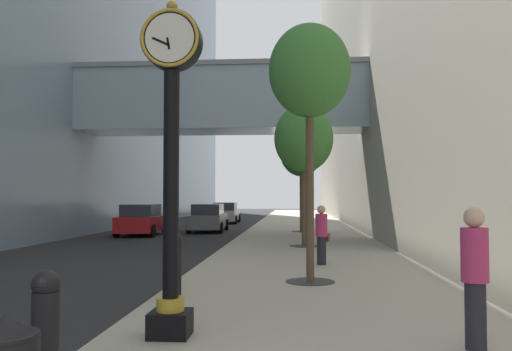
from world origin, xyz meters
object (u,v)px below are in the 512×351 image
(street_tree_near, at_px, (309,73))
(street_tree_mid_near, at_px, (304,139))
(bollard_third, at_px, (175,261))
(street_tree_mid_far, at_px, (301,152))
(car_red_near, at_px, (141,220))
(bollard_nearest, at_px, (45,332))
(car_silver_mid, at_px, (226,213))
(street_clock, at_px, (171,150))
(pedestrian_walking, at_px, (322,233))
(pedestrian_by_clock, at_px, (475,273))
(car_grey_far, at_px, (208,218))

(street_tree_near, height_order, street_tree_mid_near, street_tree_near)
(bollard_third, height_order, street_tree_mid_near, street_tree_mid_near)
(street_tree_mid_far, bearing_deg, car_red_near, -169.92)
(bollard_nearest, bearing_deg, bollard_third, 90.00)
(street_tree_mid_far, bearing_deg, street_tree_near, -90.00)
(street_tree_near, distance_m, car_red_near, 17.90)
(bollard_third, relative_size, street_tree_mid_near, 0.23)
(bollard_third, bearing_deg, street_tree_mid_far, 81.70)
(bollard_nearest, distance_m, car_silver_mid, 35.05)
(bollard_nearest, relative_size, street_tree_mid_far, 0.22)
(street_clock, relative_size, pedestrian_walking, 2.80)
(street_tree_mid_far, height_order, pedestrian_by_clock, street_tree_mid_far)
(street_tree_mid_near, height_order, pedestrian_by_clock, street_tree_mid_near)
(street_tree_near, distance_m, pedestrian_by_clock, 6.63)
(street_tree_mid_near, bearing_deg, street_tree_near, -90.00)
(street_tree_near, relative_size, street_tree_mid_far, 1.04)
(pedestrian_walking, height_order, car_red_near, pedestrian_walking)
(bollard_third, bearing_deg, car_silver_mid, 95.61)
(street_clock, xyz_separation_m, bollard_third, (-0.64, 3.06, -1.93))
(car_red_near, xyz_separation_m, car_grey_far, (3.03, 3.15, -0.01))
(street_tree_mid_near, bearing_deg, bollard_nearest, -99.87)
(street_clock, bearing_deg, street_tree_mid_near, 81.12)
(street_tree_mid_far, height_order, car_grey_far, street_tree_mid_far)
(street_tree_near, bearing_deg, car_silver_mid, 101.38)
(pedestrian_by_clock, xyz_separation_m, car_silver_mid, (-7.53, 32.91, -0.33))
(bollard_third, bearing_deg, car_red_near, 108.54)
(street_tree_near, xyz_separation_m, street_tree_mid_near, (-0.00, 8.38, -0.60))
(street_tree_mid_far, height_order, pedestrian_walking, street_tree_mid_far)
(street_tree_near, xyz_separation_m, street_tree_mid_far, (-0.00, 16.77, -0.43))
(bollard_third, bearing_deg, pedestrian_walking, 56.89)
(street_tree_near, relative_size, car_red_near, 1.44)
(street_tree_mid_far, height_order, car_silver_mid, street_tree_mid_far)
(bollard_nearest, distance_m, street_tree_mid_far, 24.32)
(pedestrian_walking, xyz_separation_m, car_red_near, (-8.81, 12.23, -0.23))
(car_red_near, bearing_deg, car_grey_far, 46.15)
(street_tree_mid_near, xyz_separation_m, car_silver_mid, (-5.60, 19.42, -3.51))
(car_grey_far, bearing_deg, street_tree_mid_far, -17.15)
(pedestrian_by_clock, bearing_deg, bollard_nearest, -156.41)
(street_tree_near, bearing_deg, pedestrian_by_clock, -69.24)
(street_tree_near, relative_size, street_tree_mid_near, 1.07)
(street_clock, bearing_deg, car_red_near, 107.55)
(street_tree_mid_far, distance_m, car_silver_mid, 12.91)
(pedestrian_walking, bearing_deg, car_silver_mid, 103.63)
(pedestrian_walking, distance_m, pedestrian_by_clock, 8.28)
(pedestrian_walking, xyz_separation_m, car_silver_mid, (-6.01, 24.77, -0.25))
(bollard_nearest, xyz_separation_m, car_silver_mid, (-2.90, 34.93, -0.02))
(car_red_near, bearing_deg, street_tree_mid_far, 10.08)
(pedestrian_walking, relative_size, car_silver_mid, 0.41)
(street_tree_mid_far, relative_size, pedestrian_walking, 3.39)
(bollard_nearest, height_order, car_red_near, car_red_near)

